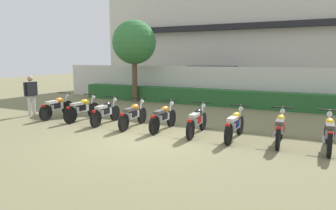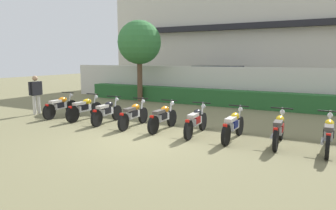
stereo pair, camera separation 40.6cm
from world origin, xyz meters
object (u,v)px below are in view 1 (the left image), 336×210
motorcycle_in_row_3 (133,114)px  motorcycle_in_row_7 (280,128)px  motorcycle_in_row_8 (329,132)px  inspector_person (31,92)px  tree_near_inspector (134,43)px  motorcycle_in_row_1 (82,109)px  parked_car (214,82)px  motorcycle_in_row_6 (235,124)px  motorcycle_in_row_0 (57,107)px  motorcycle_in_row_2 (106,112)px  motorcycle_in_row_5 (197,120)px  motorcycle_in_row_4 (163,117)px

motorcycle_in_row_3 → motorcycle_in_row_7: 4.72m
motorcycle_in_row_8 → inspector_person: bearing=89.1°
tree_near_inspector → motorcycle_in_row_1: bearing=-79.3°
motorcycle_in_row_3 → inspector_person: size_ratio=1.19×
parked_car → motorcycle_in_row_3: bearing=-91.7°
motorcycle_in_row_6 → motorcycle_in_row_1: bearing=88.6°
motorcycle_in_row_0 → motorcycle_in_row_8: 9.49m
parked_car → motorcycle_in_row_2: parked_car is taller
parked_car → motorcycle_in_row_1: bearing=-106.6°
motorcycle_in_row_5 → motorcycle_in_row_7: size_ratio=1.03×
motorcycle_in_row_8 → motorcycle_in_row_7: bearing=88.0°
motorcycle_in_row_6 → motorcycle_in_row_7: bearing=-85.8°
motorcycle_in_row_3 → motorcycle_in_row_4: bearing=-93.1°
motorcycle_in_row_0 → motorcycle_in_row_6: size_ratio=0.98×
motorcycle_in_row_2 → motorcycle_in_row_8: (7.08, -0.04, 0.02)m
motorcycle_in_row_6 → motorcycle_in_row_7: (1.23, 0.08, 0.01)m
parked_car → inspector_person: (-4.95, -8.88, 0.01)m
motorcycle_in_row_4 → motorcycle_in_row_7: bearing=-91.5°
motorcycle_in_row_3 → tree_near_inspector: bearing=26.5°
motorcycle_in_row_7 → motorcycle_in_row_8: 1.19m
motorcycle_in_row_3 → motorcycle_in_row_1: bearing=81.9°
motorcycle_in_row_0 → motorcycle_in_row_5: size_ratio=0.96×
tree_near_inspector → motorcycle_in_row_4: bearing=-50.2°
motorcycle_in_row_5 → motorcycle_in_row_6: size_ratio=1.02×
motorcycle_in_row_7 → motorcycle_in_row_3: bearing=87.7°
motorcycle_in_row_4 → inspector_person: (-6.10, 0.03, 0.51)m
motorcycle_in_row_8 → motorcycle_in_row_0: bearing=89.1°
motorcycle_in_row_7 → motorcycle_in_row_8: bearing=-94.1°
motorcycle_in_row_1 → motorcycle_in_row_3: size_ratio=0.97×
tree_near_inspector → motorcycle_in_row_3: bearing=-58.3°
motorcycle_in_row_4 → motorcycle_in_row_8: bearing=-91.7°
motorcycle_in_row_2 → motorcycle_in_row_4: size_ratio=0.99×
motorcycle_in_row_2 → motorcycle_in_row_8: bearing=-95.5°
motorcycle_in_row_1 → motorcycle_in_row_3: bearing=-92.7°
motorcycle_in_row_4 → motorcycle_in_row_8: motorcycle_in_row_8 is taller
motorcycle_in_row_1 → motorcycle_in_row_5: size_ratio=0.97×
motorcycle_in_row_1 → motorcycle_in_row_4: (3.46, -0.07, -0.01)m
motorcycle_in_row_0 → inspector_person: (-1.40, -0.00, 0.50)m
motorcycle_in_row_7 → motorcycle_in_row_1: bearing=86.7°
tree_near_inspector → inspector_person: (-1.64, -5.33, -2.19)m
parked_car → motorcycle_in_row_8: 10.76m
motorcycle_in_row_0 → motorcycle_in_row_2: bearing=-96.3°
motorcycle_in_row_6 → motorcycle_in_row_8: size_ratio=0.96×
tree_near_inspector → motorcycle_in_row_2: 6.40m
inspector_person → motorcycle_in_row_4: bearing=-0.2°
motorcycle_in_row_3 → motorcycle_in_row_5: (2.31, 0.00, 0.00)m
motorcycle_in_row_5 → inspector_person: size_ratio=1.19×
motorcycle_in_row_5 → inspector_person: bearing=85.2°
motorcycle_in_row_4 → inspector_person: inspector_person is taller
motorcycle_in_row_4 → motorcycle_in_row_5: size_ratio=0.96×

